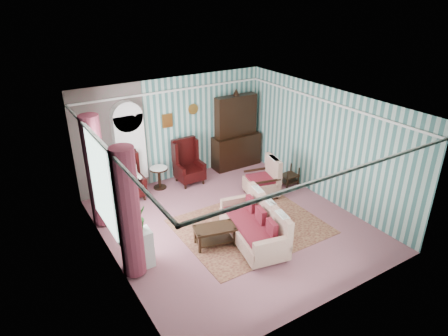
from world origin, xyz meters
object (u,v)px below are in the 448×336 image
wingback_right (189,162)px  round_side_table (159,178)px  sofa (253,220)px  coffee_table (215,236)px  wingback_left (128,177)px  bookcase (131,152)px  floral_armchair (262,178)px  seated_woman (128,178)px  dresser_hutch (237,130)px  plant_stand (138,250)px  nest_table (289,175)px

wingback_right → round_side_table: wingback_right is taller
sofa → coffee_table: (-0.75, 0.35, -0.35)m
wingback_left → wingback_right: size_ratio=1.00×
bookcase → floral_armchair: bookcase is taller
bookcase → floral_armchair: (2.76, -2.07, -0.59)m
wingback_right → seated_woman: (-1.75, 0.00, -0.04)m
sofa → wingback_left: bearing=37.3°
sofa → seated_woman: bearing=37.3°
round_side_table → wingback_left: bearing=-170.5°
bookcase → sofa: (1.34, -3.66, -0.55)m
dresser_hutch → plant_stand: dresser_hutch is taller
seated_woman → plant_stand: bearing=-106.2°
bookcase → dresser_hutch: 3.25m
coffee_table → wingback_left: bearing=106.1°
dresser_hutch → floral_armchair: 2.11m
bookcase → plant_stand: bookcase is taller
sofa → nest_table: bearing=-43.9°
sofa → dresser_hutch: bearing=-17.0°
plant_stand → floral_armchair: size_ratio=0.76×
wingback_right → plant_stand: size_ratio=1.56×
wingback_left → floral_armchair: bearing=-29.1°
seated_woman → plant_stand: (-0.80, -2.75, -0.19)m
floral_armchair → coffee_table: size_ratio=1.20×
dresser_hutch → floral_armchair: dresser_hutch is taller
dresser_hutch → wingback_left: bearing=-175.6°
bookcase → coffee_table: bearing=-79.8°
nest_table → plant_stand: bearing=-166.2°
wingback_right → coffee_table: 3.09m
wingback_left → wingback_right: (1.75, 0.00, 0.00)m
nest_table → floral_armchair: bearing=-173.2°
sofa → floral_armchair: 2.13m
plant_stand → sofa: sofa is taller
dresser_hutch → sofa: size_ratio=1.21×
wingback_right → round_side_table: bearing=170.0°
dresser_hutch → sofa: dresser_hutch is taller
dresser_hutch → seated_woman: size_ratio=2.00×
round_side_table → nest_table: size_ratio=1.11×
dresser_hutch → wingback_right: dresser_hutch is taller
round_side_table → coffee_table: round_side_table is taller
dresser_hutch → plant_stand: 5.31m
round_side_table → dresser_hutch: bearing=2.6°
bookcase → round_side_table: bearing=-20.3°
floral_armchair → bookcase: bearing=65.8°
bookcase → plant_stand: (-1.05, -3.14, -0.72)m
coffee_table → round_side_table: bearing=89.0°
seated_woman → dresser_hutch: bearing=4.4°
floral_armchair → sofa: bearing=151.0°
seated_woman → floral_armchair: seated_woman is taller
round_side_table → floral_armchair: floral_armchair is taller
floral_armchair → wingback_left: bearing=73.5°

